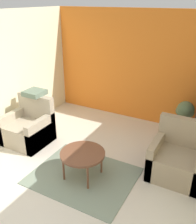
% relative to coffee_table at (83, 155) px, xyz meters
% --- Properties ---
extents(ground_plane, '(20.00, 20.00, 0.00)m').
position_rel_coffee_table_xyz_m(ground_plane, '(-0.09, -1.18, -0.44)').
color(ground_plane, beige).
rests_on(ground_plane, ground).
extents(wall_back_accent, '(4.36, 0.06, 2.62)m').
position_rel_coffee_table_xyz_m(wall_back_accent, '(-0.09, 2.63, 0.87)').
color(wall_back_accent, orange).
rests_on(wall_back_accent, ground_plane).
extents(wall_left, '(0.06, 3.78, 2.62)m').
position_rel_coffee_table_xyz_m(wall_left, '(-2.24, 0.71, 0.87)').
color(wall_left, beige).
rests_on(wall_left, ground_plane).
extents(area_rug, '(1.72, 1.38, 0.01)m').
position_rel_coffee_table_xyz_m(area_rug, '(-0.00, 0.00, -0.44)').
color(area_rug, gray).
rests_on(area_rug, ground_plane).
extents(coffee_table, '(0.75, 0.75, 0.49)m').
position_rel_coffee_table_xyz_m(coffee_table, '(0.00, 0.00, 0.00)').
color(coffee_table, brown).
rests_on(coffee_table, ground_plane).
extents(armchair_left, '(0.86, 0.81, 0.96)m').
position_rel_coffee_table_xyz_m(armchair_left, '(-1.61, 0.44, -0.14)').
color(armchair_left, tan).
rests_on(armchair_left, ground_plane).
extents(armchair_right, '(0.86, 0.81, 0.96)m').
position_rel_coffee_table_xyz_m(armchair_right, '(1.39, 0.82, -0.14)').
color(armchair_right, '#9E896B').
rests_on(armchair_right, ground_plane).
extents(potted_plant, '(0.40, 0.37, 0.80)m').
position_rel_coffee_table_xyz_m(potted_plant, '(1.19, 2.29, 0.08)').
color(potted_plant, beige).
rests_on(potted_plant, ground_plane).
extents(throw_pillow, '(0.39, 0.39, 0.10)m').
position_rel_coffee_table_xyz_m(throw_pillow, '(-1.61, 0.73, 0.57)').
color(throw_pillow, slate).
rests_on(throw_pillow, armchair_left).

